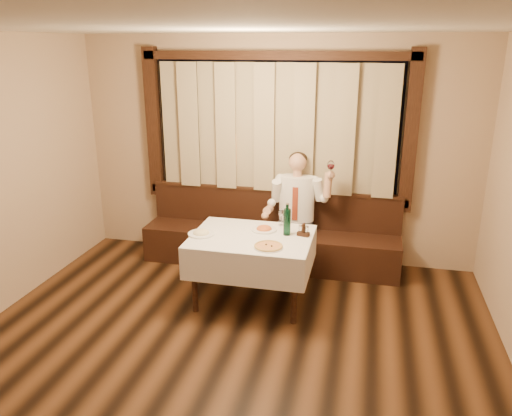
% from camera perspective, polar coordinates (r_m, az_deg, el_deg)
% --- Properties ---
extents(room, '(5.01, 6.01, 2.81)m').
position_cam_1_polar(room, '(4.36, -2.77, 2.51)').
color(room, black).
rests_on(room, ground).
extents(banquette, '(3.20, 0.61, 0.94)m').
position_cam_1_polar(banquette, '(6.35, 1.68, -3.64)').
color(banquette, black).
rests_on(banquette, ground).
extents(dining_table, '(1.27, 0.97, 0.76)m').
position_cam_1_polar(dining_table, '(5.30, -0.49, -4.25)').
color(dining_table, black).
rests_on(dining_table, ground).
extents(pizza, '(0.30, 0.30, 0.03)m').
position_cam_1_polar(pizza, '(4.96, 1.43, -4.39)').
color(pizza, white).
rests_on(pizza, dining_table).
extents(pasta_red, '(0.27, 0.27, 0.09)m').
position_cam_1_polar(pasta_red, '(5.40, 0.94, -2.19)').
color(pasta_red, white).
rests_on(pasta_red, dining_table).
extents(pasta_cream, '(0.28, 0.28, 0.10)m').
position_cam_1_polar(pasta_cream, '(5.31, -6.29, -2.64)').
color(pasta_cream, white).
rests_on(pasta_cream, dining_table).
extents(green_bottle, '(0.08, 0.08, 0.35)m').
position_cam_1_polar(green_bottle, '(5.24, 3.56, -1.55)').
color(green_bottle, '#0D3F27').
rests_on(green_bottle, dining_table).
extents(table_wine_glass, '(0.07, 0.07, 0.19)m').
position_cam_1_polar(table_wine_glass, '(5.51, 2.92, -0.62)').
color(table_wine_glass, white).
rests_on(table_wine_glass, dining_table).
extents(cruet_caddy, '(0.14, 0.09, 0.14)m').
position_cam_1_polar(cruet_caddy, '(5.26, 5.44, -2.70)').
color(cruet_caddy, black).
rests_on(cruet_caddy, dining_table).
extents(seated_man, '(0.81, 0.60, 1.46)m').
position_cam_1_polar(seated_man, '(6.04, 4.63, 0.46)').
color(seated_man, black).
rests_on(seated_man, ground).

